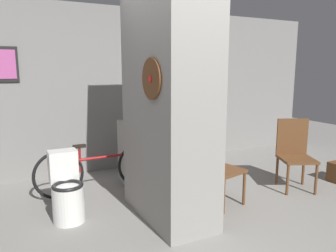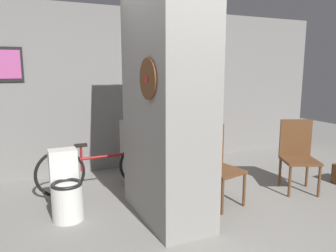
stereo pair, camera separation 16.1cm
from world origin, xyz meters
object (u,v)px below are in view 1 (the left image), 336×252
(chair_by_doorway, at_px, (295,152))
(bottle_tall, at_px, (167,112))
(chair_near_pillar, at_px, (217,162))
(bicycle, at_px, (101,168))
(toilet, at_px, (67,191))

(chair_by_doorway, xyz_separation_m, bottle_tall, (-1.38, 1.17, 0.50))
(chair_near_pillar, xyz_separation_m, bottle_tall, (-0.13, 1.10, 0.50))
(bicycle, bearing_deg, toilet, -132.32)
(toilet, relative_size, bottle_tall, 2.62)
(bicycle, relative_size, bottle_tall, 6.08)
(toilet, height_order, chair_by_doorway, chair_by_doorway)
(chair_by_doorway, height_order, bottle_tall, bottle_tall)
(bottle_tall, bearing_deg, chair_near_pillar, -83.23)
(toilet, bearing_deg, chair_near_pillar, -12.01)
(toilet, bearing_deg, bicycle, 47.68)
(chair_by_doorway, bearing_deg, chair_near_pillar, -158.33)
(chair_by_doorway, relative_size, bicycle, 0.55)
(bottle_tall, bearing_deg, bicycle, -174.02)
(bicycle, height_order, bottle_tall, bottle_tall)
(toilet, distance_m, chair_near_pillar, 1.78)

